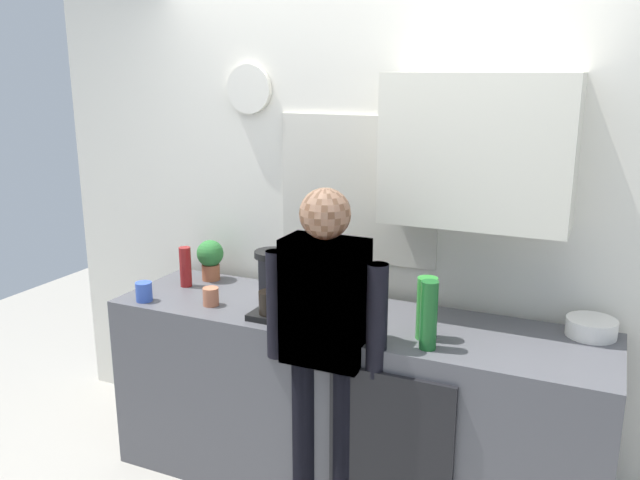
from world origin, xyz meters
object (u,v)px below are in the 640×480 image
object	(u,v)px
cup_blue_mug	(144,292)
potted_plant	(210,257)
cup_terracotta_mug	(211,297)
person_at_sink	(325,334)
bottle_amber_beer	(341,298)
bottle_dark_sauce	(284,287)
mixing_bowl	(591,327)
person_guest	(325,334)
cup_yellow_cup	(340,305)
bottle_clear_soda	(427,308)
bottle_red_vinegar	(185,267)
coffee_maker	(276,287)
bottle_green_wine	(429,315)
bottle_olive_oil	(342,276)

from	to	relation	value
cup_blue_mug	potted_plant	xyz separation A→B (m)	(0.11, 0.44, 0.08)
cup_terracotta_mug	person_at_sink	size ratio (longest dim) A/B	0.06
bottle_amber_beer	cup_blue_mug	size ratio (longest dim) A/B	2.30
bottle_dark_sauce	bottle_amber_beer	bearing A→B (deg)	-14.44
mixing_bowl	person_guest	xyz separation A→B (m)	(-1.06, -0.53, -0.02)
cup_yellow_cup	mixing_bowl	world-z (taller)	cup_yellow_cup
bottle_clear_soda	cup_terracotta_mug	bearing A→B (deg)	-177.95
bottle_dark_sauce	cup_terracotta_mug	size ratio (longest dim) A/B	1.96
mixing_bowl	person_guest	size ratio (longest dim) A/B	0.14
bottle_dark_sauce	cup_yellow_cup	size ratio (longest dim) A/B	2.12
bottle_red_vinegar	cup_terracotta_mug	world-z (taller)	bottle_red_vinegar
coffee_maker	potted_plant	size ratio (longest dim) A/B	1.43
cup_yellow_cup	bottle_red_vinegar	bearing A→B (deg)	177.63
bottle_clear_soda	person_at_sink	world-z (taller)	person_at_sink
cup_blue_mug	coffee_maker	bearing A→B (deg)	7.88
bottle_amber_beer	bottle_dark_sauce	distance (m)	0.36
coffee_maker	person_at_sink	world-z (taller)	person_at_sink
bottle_red_vinegar	cup_blue_mug	world-z (taller)	bottle_red_vinegar
bottle_red_vinegar	cup_blue_mug	distance (m)	0.30
bottle_amber_beer	bottle_clear_soda	bearing A→B (deg)	-4.92
bottle_green_wine	potted_plant	distance (m)	1.43
cup_blue_mug	person_guest	size ratio (longest dim) A/B	0.06
coffee_maker	cup_blue_mug	bearing A→B (deg)	-172.12
bottle_amber_beer	person_guest	size ratio (longest dim) A/B	0.14
bottle_red_vinegar	bottle_amber_beer	world-z (taller)	bottle_amber_beer
cup_blue_mug	person_at_sink	world-z (taller)	person_at_sink
bottle_red_vinegar	bottle_dark_sauce	distance (m)	0.63
cup_yellow_cup	mixing_bowl	size ratio (longest dim) A/B	0.39
person_guest	person_at_sink	bearing A→B (deg)	-0.00
bottle_dark_sauce	cup_blue_mug	world-z (taller)	bottle_dark_sauce
bottle_dark_sauce	cup_yellow_cup	world-z (taller)	bottle_dark_sauce
bottle_olive_oil	cup_yellow_cup	distance (m)	0.22
mixing_bowl	person_guest	world-z (taller)	person_guest
bottle_red_vinegar	cup_blue_mug	xyz separation A→B (m)	(-0.05, -0.29, -0.06)
potted_plant	cup_terracotta_mug	bearing A→B (deg)	-56.44
cup_blue_mug	person_at_sink	bearing A→B (deg)	-3.74
bottle_red_vinegar	person_at_sink	bearing A→B (deg)	-19.78
coffee_maker	bottle_red_vinegar	xyz separation A→B (m)	(-0.66, 0.19, -0.04)
bottle_green_wine	potted_plant	bearing A→B (deg)	163.09
coffee_maker	person_guest	size ratio (longest dim) A/B	0.21
cup_yellow_cup	person_guest	world-z (taller)	person_guest
bottle_red_vinegar	cup_blue_mug	size ratio (longest dim) A/B	2.20
bottle_clear_soda	person_guest	bearing A→B (deg)	-153.87
cup_terracotta_mug	cup_blue_mug	xyz separation A→B (m)	(-0.35, -0.09, 0.00)
cup_yellow_cup	bottle_green_wine	bearing A→B (deg)	-24.35
bottle_red_vinegar	cup_yellow_cup	size ratio (longest dim) A/B	2.59
bottle_dark_sauce	mixing_bowl	world-z (taller)	bottle_dark_sauce
bottle_green_wine	potted_plant	size ratio (longest dim) A/B	1.30
bottle_green_wine	mixing_bowl	size ratio (longest dim) A/B	1.36
mixing_bowl	cup_yellow_cup	bearing A→B (deg)	-169.53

